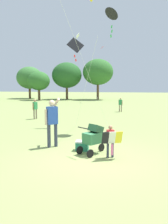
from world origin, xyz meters
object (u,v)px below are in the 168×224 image
Objects in this scene: kite_adult_black at (111,15)px; kite_orange_delta at (76,48)px; stroller at (93,136)px; cooler_box at (82,146)px; person_sitting_far at (35,107)px; person_adult_flyer at (52,119)px; person_red_shirt at (120,103)px; child_with_butterfly_kite at (111,138)px.

kite_orange_delta is at bearing 151.39° from kite_adult_black.
stroller is at bearing -94.69° from kite_adult_black.
kite_orange_delta reaches higher than cooler_box.
kite_adult_black is (0.32, 3.86, 5.07)m from stroller.
kite_adult_black is 13.39× the size of cooler_box.
cooler_box is (4.52, -6.78, -0.63)m from person_sitting_far.
kite_orange_delta is at bearing 89.94° from person_adult_flyer.
person_red_shirt is 2.74× the size of cooler_box.
kite_adult_black is 1.21× the size of kite_orange_delta.
child_with_butterfly_kite is 6.57m from kite_adult_black.
person_sitting_far is at bearing 126.91° from child_with_butterfly_kite.
child_with_butterfly_kite is 12.54m from person_red_shirt.
person_adult_flyer is at bearing -120.85° from kite_adult_black.
child_with_butterfly_kite reaches higher than cooler_box.
person_red_shirt is at bearing 78.49° from person_adult_flyer.
person_adult_flyer is at bearing 167.30° from cooler_box.
person_red_shirt is at bearing 89.48° from child_with_butterfly_kite.
cooler_box is (-0.45, 0.29, -0.43)m from stroller.
person_adult_flyer reaches higher than person_sitting_far.
child_with_butterfly_kite is at bearing -86.09° from kite_adult_black.
person_sitting_far is at bearing 125.06° from stroller.
kite_adult_black reaches higher than person_red_shirt.
cooler_box is at bearing -56.35° from person_sitting_far.
stroller is (-0.60, 0.34, -0.03)m from child_with_butterfly_kite.
kite_orange_delta is (-2.25, 5.27, 3.72)m from child_with_butterfly_kite.
child_with_butterfly_kite is 9.28m from person_sitting_far.
cooler_box is (-1.05, 0.63, -0.46)m from child_with_butterfly_kite.
stroller is 0.84× the size of person_red_shirt.
person_adult_flyer reaches higher than stroller.
kite_adult_black reaches higher than person_sitting_far.
person_red_shirt is at bearing 71.97° from kite_orange_delta.
kite_orange_delta is (-1.97, 1.07, -1.32)m from kite_adult_black.
person_sitting_far is 3.03× the size of cooler_box.
person_sitting_far is 8.17m from cooler_box.
person_adult_flyer is 1.53m from cooler_box.
child_with_butterfly_kite is 0.69m from stroller.
person_red_shirt is (0.72, 12.21, 0.12)m from stroller.
kite_orange_delta is 5.31m from person_sitting_far.
person_red_shirt is 0.91× the size of person_sitting_far.
person_red_shirt is (0.40, 8.34, -4.95)m from kite_adult_black.
kite_adult_black is at bearing 59.15° from person_adult_flyer.
child_with_butterfly_kite is 0.57× the size of person_adult_flyer.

